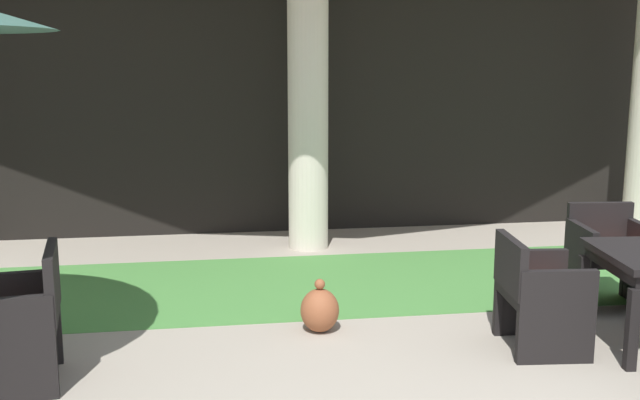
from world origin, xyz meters
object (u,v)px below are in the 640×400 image
patio_chair_near_foreground_north (609,257)px  terracotta_urn (320,310)px  patio_chair_mid_left_east (18,322)px  patio_chair_near_foreground_west (538,295)px

patio_chair_near_foreground_north → terracotta_urn: patio_chair_near_foreground_north is taller
patio_chair_mid_left_east → terracotta_urn: (2.02, 0.63, -0.24)m
patio_chair_near_foreground_west → patio_chair_mid_left_east: bearing=-83.4°
patio_chair_near_foreground_north → patio_chair_near_foreground_west: patio_chair_near_foreground_north is taller
patio_chair_near_foreground_west → patio_chair_mid_left_east: patio_chair_mid_left_east is taller
patio_chair_near_foreground_north → patio_chair_near_foreground_west: 1.29m
patio_chair_near_foreground_north → terracotta_urn: bearing=11.4°
patio_chair_near_foreground_west → patio_chair_mid_left_east: 3.51m
patio_chair_near_foreground_west → patio_chair_near_foreground_north: bearing=134.9°
patio_chair_near_foreground_north → patio_chair_near_foreground_west: (-0.99, -0.82, -0.02)m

